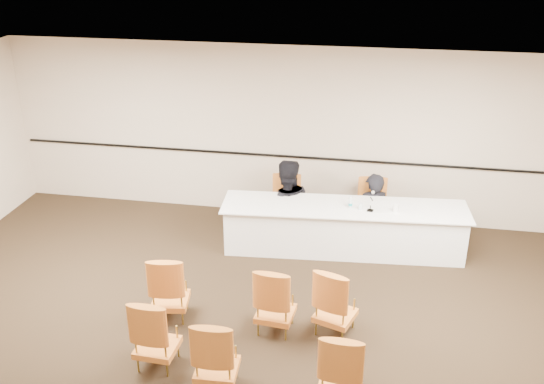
% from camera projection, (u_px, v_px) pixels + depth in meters
% --- Properties ---
extents(floor, '(10.00, 10.00, 0.00)m').
position_uv_depth(floor, '(241.00, 355.00, 7.35)').
color(floor, black).
rests_on(floor, ground).
extents(ceiling, '(10.00, 10.00, 0.00)m').
position_uv_depth(ceiling, '(235.00, 118.00, 6.12)').
color(ceiling, white).
rests_on(ceiling, ground).
extents(wall_back, '(10.00, 0.04, 3.00)m').
position_uv_depth(wall_back, '(291.00, 134.00, 10.33)').
color(wall_back, beige).
rests_on(wall_back, ground).
extents(wall_rail, '(9.80, 0.04, 0.03)m').
position_uv_depth(wall_rail, '(291.00, 156.00, 10.45)').
color(wall_rail, black).
rests_on(wall_rail, wall_back).
extents(panel_table, '(3.87, 1.17, 0.76)m').
position_uv_depth(panel_table, '(343.00, 228.00, 9.56)').
color(panel_table, white).
rests_on(panel_table, ground).
extents(panelist_main, '(0.68, 0.56, 1.62)m').
position_uv_depth(panelist_main, '(371.00, 219.00, 10.07)').
color(panelist_main, black).
rests_on(panelist_main, ground).
extents(panelist_main_chair, '(0.54, 0.54, 0.95)m').
position_uv_depth(panelist_main_chair, '(372.00, 209.00, 9.99)').
color(panelist_main_chair, orange).
rests_on(panelist_main_chair, ground).
extents(panelist_second, '(1.07, 0.94, 1.84)m').
position_uv_depth(panelist_second, '(286.00, 211.00, 10.17)').
color(panelist_second, black).
rests_on(panelist_second, ground).
extents(panelist_second_chair, '(0.54, 0.54, 0.95)m').
position_uv_depth(panelist_second_chair, '(286.00, 205.00, 10.13)').
color(panelist_second_chair, orange).
rests_on(panelist_second_chair, ground).
extents(papers, '(0.35, 0.30, 0.00)m').
position_uv_depth(papers, '(380.00, 210.00, 9.28)').
color(papers, white).
rests_on(papers, panel_table).
extents(microphone, '(0.13, 0.22, 0.28)m').
position_uv_depth(microphone, '(371.00, 203.00, 9.20)').
color(microphone, black).
rests_on(microphone, panel_table).
extents(water_bottle, '(0.06, 0.06, 0.20)m').
position_uv_depth(water_bottle, '(351.00, 202.00, 9.32)').
color(water_bottle, teal).
rests_on(water_bottle, panel_table).
extents(drinking_glass, '(0.08, 0.08, 0.10)m').
position_uv_depth(drinking_glass, '(360.00, 207.00, 9.29)').
color(drinking_glass, silver).
rests_on(drinking_glass, panel_table).
extents(coffee_cup, '(0.11, 0.11, 0.14)m').
position_uv_depth(coffee_cup, '(396.00, 208.00, 9.20)').
color(coffee_cup, white).
rests_on(coffee_cup, panel_table).
extents(aud_chair_front_left, '(0.57, 0.57, 0.95)m').
position_uv_depth(aud_chair_front_left, '(170.00, 286.00, 7.88)').
color(aud_chair_front_left, orange).
rests_on(aud_chair_front_left, ground).
extents(aud_chair_front_mid, '(0.54, 0.54, 0.95)m').
position_uv_depth(aud_chair_front_mid, '(276.00, 298.00, 7.62)').
color(aud_chair_front_mid, orange).
rests_on(aud_chair_front_mid, ground).
extents(aud_chair_front_right, '(0.63, 0.63, 0.95)m').
position_uv_depth(aud_chair_front_right, '(336.00, 300.00, 7.59)').
color(aud_chair_front_right, orange).
rests_on(aud_chair_front_right, ground).
extents(aud_chair_back_left, '(0.52, 0.52, 0.95)m').
position_uv_depth(aud_chair_back_left, '(156.00, 331.00, 7.01)').
color(aud_chair_back_left, orange).
rests_on(aud_chair_back_left, ground).
extents(aud_chair_back_mid, '(0.52, 0.52, 0.95)m').
position_uv_depth(aud_chair_back_mid, '(216.00, 353.00, 6.67)').
color(aud_chair_back_mid, orange).
rests_on(aud_chair_back_mid, ground).
extents(aud_chair_back_right, '(0.52, 0.52, 0.95)m').
position_uv_depth(aud_chair_back_right, '(342.00, 366.00, 6.47)').
color(aud_chair_back_right, orange).
rests_on(aud_chair_back_right, ground).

